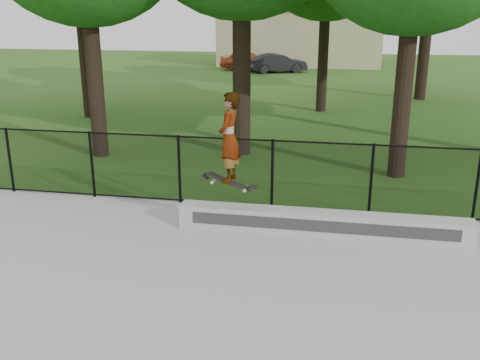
{
  "coord_description": "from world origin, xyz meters",
  "views": [
    {
      "loc": [
        1.31,
        -4.61,
        4.06
      ],
      "look_at": [
        -0.36,
        4.2,
        1.2
      ],
      "focal_mm": 40.0,
      "sensor_mm": 36.0,
      "label": 1
    }
  ],
  "objects_px": {
    "grind_ledge": "(322,223)",
    "car_a": "(248,61)",
    "car_b": "(278,63)",
    "car_c": "(316,60)",
    "skater_airborne": "(229,140)"
  },
  "relations": [
    {
      "from": "grind_ledge",
      "to": "car_a",
      "type": "relative_size",
      "value": 1.38
    },
    {
      "from": "car_c",
      "to": "skater_airborne",
      "type": "distance_m",
      "value": 31.43
    },
    {
      "from": "grind_ledge",
      "to": "car_b",
      "type": "bearing_deg",
      "value": 98.51
    },
    {
      "from": "car_a",
      "to": "car_b",
      "type": "bearing_deg",
      "value": -89.62
    },
    {
      "from": "car_b",
      "to": "car_c",
      "type": "height_order",
      "value": "car_b"
    },
    {
      "from": "car_a",
      "to": "car_c",
      "type": "bearing_deg",
      "value": -37.77
    },
    {
      "from": "car_a",
      "to": "car_c",
      "type": "distance_m",
      "value": 5.47
    },
    {
      "from": "car_c",
      "to": "skater_airborne",
      "type": "xyz_separation_m",
      "value": [
        0.06,
        -31.4,
        1.33
      ]
    },
    {
      "from": "car_a",
      "to": "car_b",
      "type": "relative_size",
      "value": 1.11
    },
    {
      "from": "grind_ledge",
      "to": "car_a",
      "type": "xyz_separation_m",
      "value": [
        -6.31,
        28.11,
        0.38
      ]
    },
    {
      "from": "car_a",
      "to": "car_b",
      "type": "xyz_separation_m",
      "value": [
        2.21,
        -0.73,
        -0.03
      ]
    },
    {
      "from": "skater_airborne",
      "to": "grind_ledge",
      "type": "bearing_deg",
      "value": 9.41
    },
    {
      "from": "car_b",
      "to": "grind_ledge",
      "type": "bearing_deg",
      "value": 163.58
    },
    {
      "from": "car_c",
      "to": "grind_ledge",
      "type": "bearing_deg",
      "value": 178.62
    },
    {
      "from": "car_b",
      "to": "car_c",
      "type": "distance_m",
      "value": 4.43
    }
  ]
}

